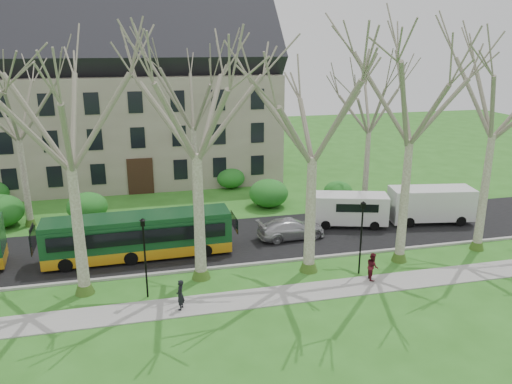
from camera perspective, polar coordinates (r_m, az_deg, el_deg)
ground at (r=28.94m, az=-0.20°, el=-9.64°), size 120.00×120.00×0.00m
sidewalk at (r=26.78m, az=1.04°, el=-11.91°), size 70.00×2.00×0.06m
road at (r=33.83m, az=-2.33°, el=-5.53°), size 80.00×8.00×0.06m
curb at (r=30.23m, az=-0.86°, el=-8.28°), size 80.00×0.25×0.14m
building at (r=49.45m, az=-13.67°, el=10.80°), size 26.50×12.20×16.00m
tree_row_verge at (r=26.84m, az=-0.36°, el=4.13°), size 49.00×7.00×14.00m
tree_row_far at (r=37.15m, az=-6.12°, el=6.06°), size 33.00×7.00×12.00m
lamp_row at (r=26.98m, az=0.28°, el=-5.68°), size 36.22×0.22×4.30m
hedges at (r=41.01m, az=-11.07°, el=-0.33°), size 30.60×8.60×2.00m
bus_follow at (r=31.57m, az=-13.24°, el=-4.88°), size 11.25×2.60×2.80m
sedan at (r=33.99m, az=4.05°, el=-4.17°), size 4.77×2.25×1.34m
van_a at (r=36.57m, az=10.57°, el=-2.05°), size 5.71×3.38×2.34m
van_b at (r=38.79m, az=19.34°, el=-1.44°), size 6.23×3.11×2.60m
pedestrian_a at (r=25.54m, az=-8.65°, el=-11.54°), size 0.57×0.68×1.59m
pedestrian_b at (r=28.94m, az=13.17°, el=-8.26°), size 0.71×0.85×1.57m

